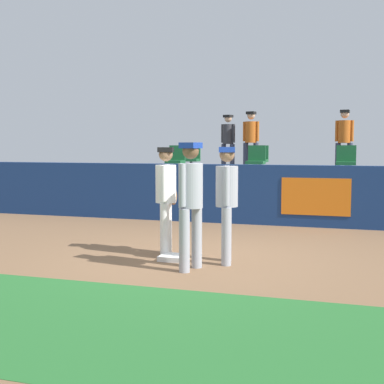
% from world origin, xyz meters
% --- Properties ---
extents(ground_plane, '(60.00, 60.00, 0.00)m').
position_xyz_m(ground_plane, '(0.00, 0.00, 0.00)').
color(ground_plane, brown).
extents(grass_foreground_strip, '(18.00, 2.80, 0.01)m').
position_xyz_m(grass_foreground_strip, '(0.00, -3.09, 0.00)').
color(grass_foreground_strip, '#26662B').
rests_on(grass_foreground_strip, ground_plane).
extents(first_base, '(0.40, 0.40, 0.08)m').
position_xyz_m(first_base, '(-0.21, -0.10, 0.04)').
color(first_base, white).
rests_on(first_base, ground_plane).
extents(player_fielder_home, '(0.40, 0.58, 1.78)m').
position_xyz_m(player_fielder_home, '(-0.44, 0.23, 1.03)').
color(player_fielder_home, white).
rests_on(player_fielder_home, ground_plane).
extents(player_runner_visitor, '(0.40, 0.49, 1.79)m').
position_xyz_m(player_runner_visitor, '(0.65, -0.06, 1.04)').
color(player_runner_visitor, '#9EA3AD').
rests_on(player_runner_visitor, ground_plane).
extents(player_coach_visitor, '(0.43, 0.50, 1.85)m').
position_xyz_m(player_coach_visitor, '(0.25, -0.64, 1.07)').
color(player_coach_visitor, '#9EA3AD').
rests_on(player_coach_visitor, ground_plane).
extents(field_wall, '(18.00, 0.26, 1.38)m').
position_xyz_m(field_wall, '(0.01, 4.07, 0.69)').
color(field_wall, navy).
rests_on(field_wall, ground_plane).
extents(bleacher_platform, '(18.00, 4.80, 0.98)m').
position_xyz_m(bleacher_platform, '(0.00, 6.64, 0.49)').
color(bleacher_platform, '#59595E').
rests_on(bleacher_platform, ground_plane).
extents(seat_front_center, '(0.45, 0.44, 0.84)m').
position_xyz_m(seat_front_center, '(0.08, 5.51, 1.46)').
color(seat_front_center, '#4C4C51').
rests_on(seat_front_center, bleacher_platform).
extents(seat_back_left, '(0.47, 0.44, 0.84)m').
position_xyz_m(seat_back_left, '(-2.22, 7.31, 1.46)').
color(seat_back_left, '#4C4C51').
rests_on(seat_back_left, bleacher_platform).
extents(seat_back_center, '(0.46, 0.44, 0.84)m').
position_xyz_m(seat_back_center, '(-0.14, 7.31, 1.46)').
color(seat_back_center, '#4C4C51').
rests_on(seat_back_center, bleacher_platform).
extents(seat_back_right, '(0.47, 0.44, 0.84)m').
position_xyz_m(seat_back_right, '(2.29, 7.31, 1.46)').
color(seat_back_right, '#4C4C51').
rests_on(seat_back_right, bleacher_platform).
extents(seat_front_left, '(0.44, 0.44, 0.84)m').
position_xyz_m(seat_front_left, '(-2.11, 5.51, 1.46)').
color(seat_front_left, '#4C4C51').
rests_on(seat_front_left, bleacher_platform).
extents(seat_front_right, '(0.47, 0.44, 0.84)m').
position_xyz_m(seat_front_right, '(2.30, 5.51, 1.46)').
color(seat_front_right, '#4C4C51').
rests_on(seat_front_right, bleacher_platform).
extents(spectator_hooded, '(0.52, 0.42, 1.88)m').
position_xyz_m(spectator_hooded, '(-0.58, 8.20, 2.07)').
color(spectator_hooded, '#33384C').
rests_on(spectator_hooded, bleacher_platform).
extents(spectator_capped, '(0.48, 0.43, 1.81)m').
position_xyz_m(spectator_capped, '(-1.37, 8.45, 2.03)').
color(spectator_capped, '#33384C').
rests_on(spectator_capped, bleacher_platform).
extents(spectator_casual, '(0.52, 0.38, 1.85)m').
position_xyz_m(spectator_casual, '(2.20, 7.86, 2.06)').
color(spectator_casual, '#33384C').
rests_on(spectator_casual, bleacher_platform).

